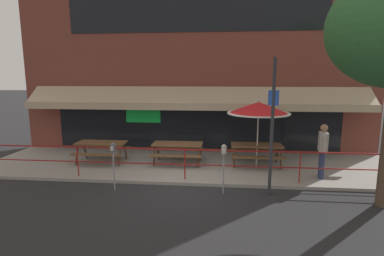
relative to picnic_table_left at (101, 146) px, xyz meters
name	(u,v)px	position (x,y,z in m)	size (l,w,h in m)	color
ground_plane	(184,186)	(3.31, -1.88, -0.71)	(120.00, 120.00, 0.00)	#232326
patio_deck	(191,165)	(3.31, 0.12, -0.66)	(15.00, 4.00, 0.10)	gray
restaurant_building	(196,57)	(3.31, 2.35, 3.34)	(15.00, 1.60, 8.16)	brown
patio_railing	(185,158)	(3.31, -1.58, 0.09)	(13.84, 0.04, 0.97)	maroon
picnic_table_left	(101,146)	(0.00, 0.00, 0.00)	(1.80, 1.42, 0.76)	brown
picnic_table_centre	(178,147)	(2.84, 0.10, 0.00)	(1.80, 1.42, 0.76)	brown
picnic_table_right	(256,149)	(5.68, 0.16, 0.00)	(1.80, 1.42, 0.76)	brown
patio_umbrella_right	(259,108)	(5.68, 0.00, 1.47)	(2.14, 2.14, 2.38)	#B7B2A8
pedestrian_walking	(323,148)	(7.56, -1.01, 0.35)	(0.30, 0.61, 1.71)	navy
parking_meter_near	(113,152)	(1.36, -2.42, 0.44)	(0.15, 0.16, 1.42)	gray
parking_meter_far	(224,154)	(4.49, -2.39, 0.44)	(0.15, 0.16, 1.42)	gray
street_sign_pole	(272,127)	(5.77, -2.33, 1.23)	(0.28, 0.09, 3.75)	#2D2D33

